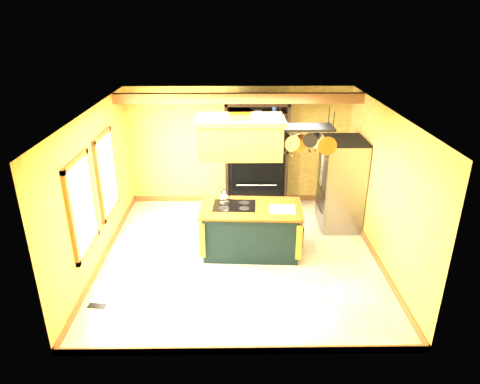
{
  "coord_description": "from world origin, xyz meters",
  "views": [
    {
      "loc": [
        -0.08,
        -6.86,
        4.21
      ],
      "look_at": [
        0.01,
        0.3,
        1.15
      ],
      "focal_mm": 32.0,
      "sensor_mm": 36.0,
      "label": 1
    }
  ],
  "objects_px": {
    "kitchen_island": "(251,229)",
    "refrigerator": "(341,186)",
    "range_hood": "(240,136)",
    "hutch": "(256,168)",
    "pot_rack": "(306,135)"
  },
  "relations": [
    {
      "from": "range_hood",
      "to": "pot_rack",
      "type": "relative_size",
      "value": 1.44
    },
    {
      "from": "range_hood",
      "to": "pot_rack",
      "type": "distance_m",
      "value": 1.11
    },
    {
      "from": "range_hood",
      "to": "hutch",
      "type": "xyz_separation_m",
      "value": [
        0.39,
        2.1,
        -1.33
      ]
    },
    {
      "from": "refrigerator",
      "to": "hutch",
      "type": "distance_m",
      "value": 1.98
    },
    {
      "from": "kitchen_island",
      "to": "range_hood",
      "type": "xyz_separation_m",
      "value": [
        -0.2,
        -0.0,
        1.78
      ]
    },
    {
      "from": "kitchen_island",
      "to": "hutch",
      "type": "distance_m",
      "value": 2.15
    },
    {
      "from": "kitchen_island",
      "to": "range_hood",
      "type": "bearing_deg",
      "value": -176.73
    },
    {
      "from": "range_hood",
      "to": "hutch",
      "type": "height_order",
      "value": "range_hood"
    },
    {
      "from": "hutch",
      "to": "kitchen_island",
      "type": "bearing_deg",
      "value": -95.11
    },
    {
      "from": "kitchen_island",
      "to": "pot_rack",
      "type": "xyz_separation_m",
      "value": [
        0.91,
        -0.0,
        1.8
      ]
    },
    {
      "from": "range_hood",
      "to": "kitchen_island",
      "type": "bearing_deg",
      "value": 0.25
    },
    {
      "from": "kitchen_island",
      "to": "refrigerator",
      "type": "bearing_deg",
      "value": 32.6
    },
    {
      "from": "range_hood",
      "to": "refrigerator",
      "type": "height_order",
      "value": "range_hood"
    },
    {
      "from": "refrigerator",
      "to": "hutch",
      "type": "bearing_deg",
      "value": 148.73
    },
    {
      "from": "hutch",
      "to": "range_hood",
      "type": "bearing_deg",
      "value": -100.42
    }
  ]
}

